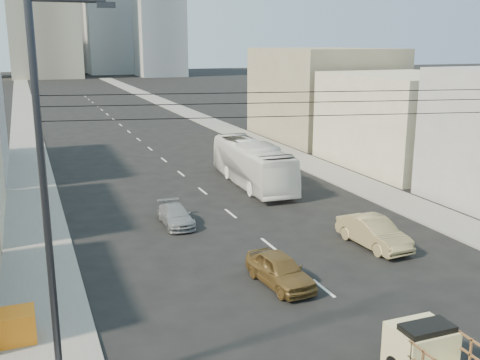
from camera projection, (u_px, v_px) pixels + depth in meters
sidewalk_left at (25, 121)px, 77.06m from camera, size 3.50×180.00×0.12m
sidewalk_right at (189, 113)px, 85.30m from camera, size 3.50×180.00×0.12m
lane_dashes at (133, 135)px, 65.81m from camera, size 0.15×104.00×0.01m
city_bus at (252, 164)px, 42.81m from camera, size 3.31×12.01×3.31m
sedan_brown at (280, 270)px, 25.28m from camera, size 2.11×4.37×1.44m
sedan_tan at (374, 232)px, 30.03m from camera, size 1.99×4.89×1.58m
sedan_grey at (176, 215)px, 33.62m from camera, size 1.69×4.04×1.17m
streetlamp_left at (49, 197)px, 15.92m from camera, size 2.36×0.25×12.00m
overhead_wires at (440, 101)px, 17.04m from camera, size 23.01×5.02×0.72m
crate_stack at (9, 327)px, 20.27m from camera, size 1.80×1.20×1.14m
bldg_right_mid at (408, 120)px, 49.06m from camera, size 11.00×14.00×8.00m
bldg_right_far at (323, 93)px, 63.47m from camera, size 12.00×16.00×10.00m
midrise_ne at (110, 13)px, 186.79m from camera, size 16.00×16.00×40.00m
midrise_back at (68, 8)px, 195.68m from camera, size 18.00×18.00×44.00m
midrise_east at (160, 31)px, 174.34m from camera, size 14.00×14.00×28.00m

